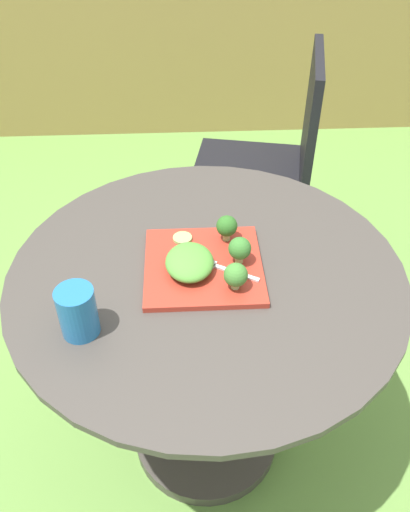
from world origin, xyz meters
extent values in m
plane|color=#669342|center=(0.00, 0.00, 0.00)|extent=(12.00, 12.00, 0.00)
cube|color=#9E7F47|center=(0.00, 2.07, 0.66)|extent=(8.00, 0.08, 1.32)
cylinder|color=#423D38|center=(0.00, 0.00, 0.71)|extent=(0.91, 0.91, 0.02)
cylinder|color=#423D38|center=(0.00, 0.00, 0.37)|extent=(0.06, 0.06, 0.66)
cylinder|color=#423D38|center=(0.00, 0.00, 0.02)|extent=(0.44, 0.44, 0.04)
cube|color=black|center=(0.22, 0.86, 0.43)|extent=(0.52, 0.52, 0.03)
cube|color=black|center=(0.41, 0.82, 0.68)|extent=(0.11, 0.42, 0.45)
cylinder|color=black|center=(0.08, 1.07, 0.22)|extent=(0.02, 0.02, 0.43)
cylinder|color=black|center=(0.00, 0.72, 0.22)|extent=(0.02, 0.02, 0.43)
cylinder|color=black|center=(0.43, 1.00, 0.22)|extent=(0.02, 0.02, 0.43)
cylinder|color=black|center=(0.36, 0.64, 0.22)|extent=(0.02, 0.02, 0.43)
cube|color=#AD3323|center=(-0.01, 0.01, 0.72)|extent=(0.27, 0.27, 0.01)
cylinder|color=#236BA8|center=(-0.26, -0.17, 0.77)|extent=(0.08, 0.08, 0.11)
cylinder|color=#1E5B8F|center=(-0.26, -0.17, 0.75)|extent=(0.07, 0.07, 0.08)
cube|color=silver|center=(0.06, -0.03, 0.73)|extent=(0.10, 0.06, 0.00)
cube|color=silver|center=(0.00, 0.01, 0.73)|extent=(0.05, 0.04, 0.00)
ellipsoid|color=#519338|center=(-0.04, -0.01, 0.75)|extent=(0.11, 0.13, 0.04)
cylinder|color=#99B770|center=(0.05, 0.09, 0.74)|extent=(0.02, 0.02, 0.02)
sphere|color=#2D6623|center=(0.05, 0.09, 0.77)|extent=(0.05, 0.05, 0.05)
cylinder|color=#99B770|center=(0.08, 0.01, 0.74)|extent=(0.02, 0.02, 0.02)
sphere|color=#38752D|center=(0.08, 0.01, 0.77)|extent=(0.05, 0.05, 0.05)
cylinder|color=#99B770|center=(0.06, -0.07, 0.74)|extent=(0.02, 0.02, 0.01)
sphere|color=#427F33|center=(0.06, -0.07, 0.77)|extent=(0.05, 0.05, 0.05)
cylinder|color=#8EB766|center=(-0.05, 0.10, 0.73)|extent=(0.05, 0.05, 0.01)
camera|label=1|loc=(-0.05, -0.90, 1.54)|focal=37.42mm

